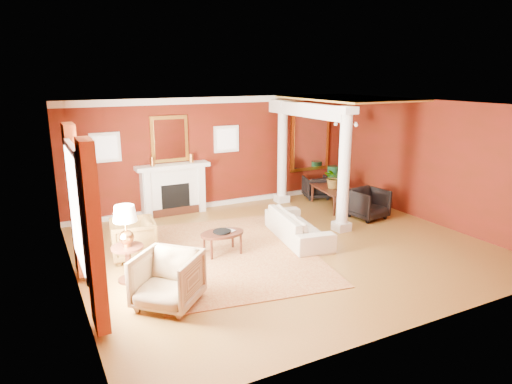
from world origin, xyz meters
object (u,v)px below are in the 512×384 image
sofa (298,221)px  armchair_leopard (133,237)px  coffee_table (222,235)px  armchair_stripe (167,277)px  side_table (126,232)px  dining_table (336,192)px

sofa → armchair_leopard: (-3.39, 0.59, 0.02)m
armchair_leopard → coffee_table: 1.72m
armchair_stripe → coffee_table: (1.56, 1.52, -0.06)m
sofa → side_table: size_ratio=1.52×
coffee_table → side_table: 2.01m
coffee_table → dining_table: dining_table is taller
armchair_stripe → armchair_leopard: bearing=135.5°
armchair_leopard → dining_table: 5.68m
coffee_table → dining_table: 4.30m
armchair_stripe → side_table: side_table is taller
armchair_stripe → coffee_table: 2.18m
armchair_leopard → armchair_stripe: bearing=8.3°
armchair_leopard → coffee_table: armchair_leopard is taller
side_table → dining_table: bearing=18.8°
armchair_leopard → side_table: size_ratio=0.62×
sofa → coffee_table: sofa is taller
armchair_leopard → side_table: (-0.30, -0.99, 0.47)m
armchair_leopard → side_table: side_table is taller
armchair_leopard → coffee_table: size_ratio=0.95×
armchair_leopard → side_table: 1.14m
coffee_table → dining_table: (3.98, 1.62, 0.01)m
armchair_stripe → dining_table: armchair_stripe is taller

